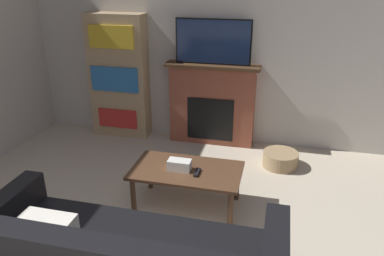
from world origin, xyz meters
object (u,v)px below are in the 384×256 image
fireplace (212,104)px  bookshelf (119,77)px  tv (213,42)px  coffee_table (187,174)px  storage_basket (280,159)px

fireplace → bookshelf: size_ratio=0.73×
tv → coffee_table: tv is taller
tv → bookshelf: size_ratio=0.57×
bookshelf → storage_basket: size_ratio=4.00×
tv → bookshelf: 1.39m
tv → coffee_table: size_ratio=0.90×
coffee_table → fireplace: bearing=92.0°
fireplace → coffee_table: bearing=-88.0°
fireplace → bookshelf: bearing=-178.9°
coffee_table → storage_basket: 1.41m
fireplace → storage_basket: bearing=-27.8°
tv → storage_basket: 1.65m
tv → coffee_table: bearing=-88.0°
fireplace → storage_basket: 1.15m
coffee_table → bookshelf: (-1.35, 1.53, 0.47)m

